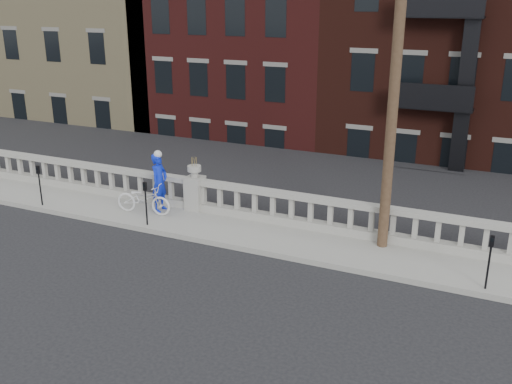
# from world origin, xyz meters

# --- Properties ---
(ground) EXTENTS (120.00, 120.00, 0.00)m
(ground) POSITION_xyz_m (0.00, 0.00, 0.00)
(ground) COLOR black
(ground) RESTS_ON ground
(sidewalk) EXTENTS (32.00, 2.20, 0.15)m
(sidewalk) POSITION_xyz_m (0.00, 3.00, 0.07)
(sidewalk) COLOR #98968D
(sidewalk) RESTS_ON ground
(balustrade) EXTENTS (28.00, 0.34, 1.03)m
(balustrade) POSITION_xyz_m (0.00, 3.95, 0.64)
(balustrade) COLOR #98968D
(balustrade) RESTS_ON sidewalk
(planter_pedestal) EXTENTS (0.55, 0.55, 1.76)m
(planter_pedestal) POSITION_xyz_m (0.00, 3.95, 0.83)
(planter_pedestal) COLOR #98968D
(planter_pedestal) RESTS_ON sidewalk
(lower_level) EXTENTS (80.00, 44.00, 20.80)m
(lower_level) POSITION_xyz_m (0.56, 23.04, 2.63)
(lower_level) COLOR #605E59
(lower_level) RESTS_ON ground
(utility_pole) EXTENTS (1.60, 0.28, 10.00)m
(utility_pole) POSITION_xyz_m (6.20, 3.60, 5.24)
(utility_pole) COLOR #422D1E
(utility_pole) RESTS_ON sidewalk
(parking_meter_a) EXTENTS (0.10, 0.09, 1.36)m
(parking_meter_a) POSITION_xyz_m (-4.85, 2.15, 1.00)
(parking_meter_a) COLOR black
(parking_meter_a) RESTS_ON sidewalk
(parking_meter_b) EXTENTS (0.10, 0.09, 1.36)m
(parking_meter_b) POSITION_xyz_m (-0.64, 2.15, 1.00)
(parking_meter_b) COLOR black
(parking_meter_b) RESTS_ON sidewalk
(parking_meter_c) EXTENTS (0.10, 0.09, 1.36)m
(parking_meter_c) POSITION_xyz_m (8.99, 2.15, 1.00)
(parking_meter_c) COLOR black
(parking_meter_c) RESTS_ON sidewalk
(bicycle) EXTENTS (1.92, 0.86, 0.97)m
(bicycle) POSITION_xyz_m (-1.30, 2.93, 0.64)
(bicycle) COLOR silver
(bicycle) RESTS_ON sidewalk
(cyclist) EXTENTS (0.46, 0.70, 1.90)m
(cyclist) POSITION_xyz_m (-0.97, 3.37, 1.10)
(cyclist) COLOR #0D24CE
(cyclist) RESTS_ON sidewalk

